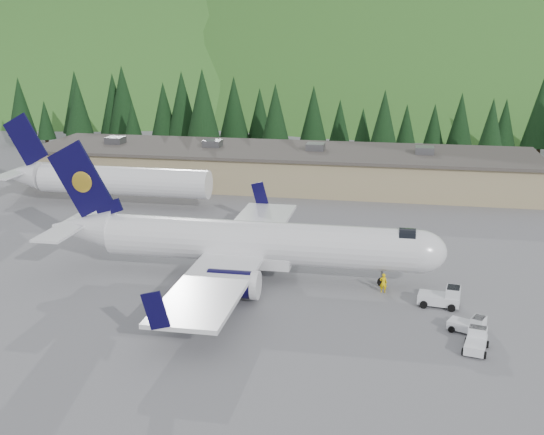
{
  "coord_description": "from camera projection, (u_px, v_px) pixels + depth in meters",
  "views": [
    {
      "loc": [
        12.15,
        -56.27,
        21.63
      ],
      "look_at": [
        0.0,
        6.0,
        4.0
      ],
      "focal_mm": 45.0,
      "sensor_mm": 36.0,
      "label": 1
    }
  ],
  "objects": [
    {
      "name": "baggage_tug_b",
      "position": [
        470.0,
        325.0,
        50.02
      ],
      "size": [
        2.89,
        2.32,
        1.38
      ],
      "rotation": [
        0.0,
        0.0,
        -0.41
      ],
      "color": "white",
      "rests_on": "ground"
    },
    {
      "name": "airliner",
      "position": [
        247.0,
        243.0,
        60.58
      ],
      "size": [
        36.02,
        33.75,
        12.01
      ],
      "rotation": [
        0.0,
        0.0,
        0.0
      ],
      "color": "white",
      "rests_on": "ground"
    },
    {
      "name": "baggage_tug_a",
      "position": [
        443.0,
        297.0,
        54.76
      ],
      "size": [
        3.44,
        2.32,
        1.74
      ],
      "rotation": [
        0.0,
        0.0,
        -0.13
      ],
      "color": "white",
      "rests_on": "ground"
    },
    {
      "name": "hills",
      "position": [
        501.0,
        302.0,
        269.68
      ],
      "size": [
        614.0,
        330.0,
        300.0
      ],
      "color": "#275517",
      "rests_on": "ground"
    },
    {
      "name": "ramp_worker",
      "position": [
        383.0,
        283.0,
        57.61
      ],
      "size": [
        0.64,
        0.43,
        1.73
      ],
      "primitive_type": "imported",
      "rotation": [
        0.0,
        0.0,
        3.16
      ],
      "color": "yellow",
      "rests_on": "ground"
    },
    {
      "name": "ground",
      "position": [
        259.0,
        278.0,
        61.24
      ],
      "size": [
        600.0,
        600.0,
        0.0
      ],
      "primitive_type": "plane",
      "color": "slate"
    },
    {
      "name": "tree_line",
      "position": [
        280.0,
        113.0,
        118.75
      ],
      "size": [
        111.74,
        19.34,
        14.1
      ],
      "color": "black",
      "rests_on": "ground"
    },
    {
      "name": "second_airliner",
      "position": [
        102.0,
        179.0,
        85.76
      ],
      "size": [
        27.5,
        11.0,
        10.05
      ],
      "color": "white",
      "rests_on": "ground"
    },
    {
      "name": "baggage_tug_c",
      "position": [
        476.0,
        341.0,
        47.38
      ],
      "size": [
        2.04,
        2.89,
        1.43
      ],
      "rotation": [
        0.0,
        0.0,
        1.38
      ],
      "color": "white",
      "rests_on": "ground"
    },
    {
      "name": "terminal_building",
      "position": [
        280.0,
        166.0,
        97.4
      ],
      "size": [
        71.0,
        17.0,
        6.1
      ],
      "color": "tan",
      "rests_on": "ground"
    }
  ]
}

